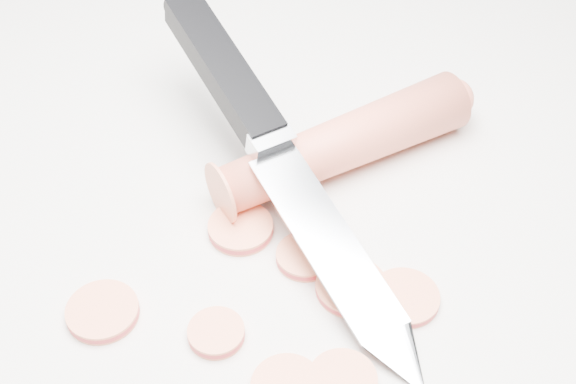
% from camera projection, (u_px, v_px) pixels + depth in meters
% --- Properties ---
extents(ground, '(2.40, 2.40, 0.00)m').
position_uv_depth(ground, '(301.00, 250.00, 0.47)').
color(ground, silver).
rests_on(ground, ground).
extents(carrot, '(0.14, 0.15, 0.03)m').
position_uv_depth(carrot, '(343.00, 143.00, 0.50)').
color(carrot, '#E05D43').
rests_on(carrot, ground).
extents(carrot_slice_0, '(0.04, 0.04, 0.01)m').
position_uv_depth(carrot_slice_0, '(103.00, 312.00, 0.44)').
color(carrot_slice_0, '#F27951').
rests_on(carrot_slice_0, ground).
extents(carrot_slice_1, '(0.03, 0.03, 0.01)m').
position_uv_depth(carrot_slice_1, '(216.00, 333.00, 0.43)').
color(carrot_slice_1, '#F27951').
rests_on(carrot_slice_1, ground).
extents(carrot_slice_2, '(0.04, 0.04, 0.01)m').
position_uv_depth(carrot_slice_2, '(351.00, 287.00, 0.45)').
color(carrot_slice_2, '#F27951').
rests_on(carrot_slice_2, ground).
extents(carrot_slice_3, '(0.04, 0.04, 0.01)m').
position_uv_depth(carrot_slice_3, '(342.00, 381.00, 0.41)').
color(carrot_slice_3, '#F27951').
rests_on(carrot_slice_3, ground).
extents(carrot_slice_4, '(0.04, 0.04, 0.01)m').
position_uv_depth(carrot_slice_4, '(405.00, 298.00, 0.44)').
color(carrot_slice_4, '#F27951').
rests_on(carrot_slice_4, ground).
extents(carrot_slice_5, '(0.04, 0.04, 0.01)m').
position_uv_depth(carrot_slice_5, '(241.00, 228.00, 0.48)').
color(carrot_slice_5, '#F27951').
rests_on(carrot_slice_5, ground).
extents(carrot_slice_8, '(0.03, 0.03, 0.01)m').
position_uv_depth(carrot_slice_8, '(305.00, 256.00, 0.46)').
color(carrot_slice_8, '#F27951').
rests_on(carrot_slice_8, ground).
extents(kitchen_knife, '(0.25, 0.22, 0.08)m').
position_uv_depth(kitchen_knife, '(285.00, 160.00, 0.46)').
color(kitchen_knife, '#BABCC1').
rests_on(kitchen_knife, ground).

